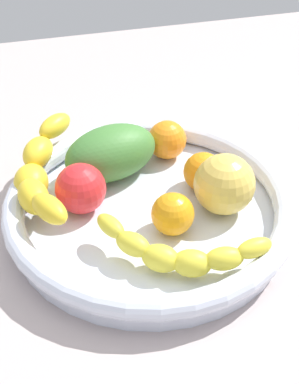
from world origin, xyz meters
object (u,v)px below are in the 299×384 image
object	(u,v)px
tomato_red	(81,188)
mango_green	(111,153)
orange_mid_right	(203,172)
banana_draped_left	(39,174)
banana_draped_right	(178,252)
apple_yellow	(224,184)
fruit_bowl	(150,208)
orange_mid_left	(173,214)
orange_front	(167,140)

from	to	relation	value
tomato_red	mango_green	xyz separation A→B (cm)	(5.00, 5.87, 0.42)
orange_mid_right	banana_draped_left	bearing A→B (deg)	169.61
banana_draped_right	tomato_red	size ratio (longest dim) A/B	2.92
tomato_red	apple_yellow	bearing A→B (deg)	-14.71
fruit_bowl	tomato_red	world-z (taller)	tomato_red
fruit_bowl	mango_green	world-z (taller)	mango_green
banana_draped_right	mango_green	world-z (taller)	mango_green
mango_green	orange_mid_left	bearing A→B (deg)	-69.62
tomato_red	mango_green	world-z (taller)	mango_green
tomato_red	orange_mid_right	bearing A→B (deg)	0.46
tomato_red	mango_green	distance (cm)	7.72
banana_draped_right	orange_mid_right	size ratio (longest dim) A/B	3.60
apple_yellow	mango_green	distance (cm)	15.75
orange_mid_left	orange_mid_right	bearing A→B (deg)	48.21
orange_mid_right	apple_yellow	size ratio (longest dim) A/B	0.68
orange_mid_left	mango_green	size ratio (longest dim) A/B	0.40
orange_mid_right	orange_mid_left	bearing A→B (deg)	-131.79
banana_draped_left	mango_green	size ratio (longest dim) A/B	1.83
banana_draped_left	orange_mid_left	bearing A→B (deg)	-36.63
orange_front	orange_mid_right	size ratio (longest dim) A/B	1.06
banana_draped_left	banana_draped_right	world-z (taller)	banana_draped_left
fruit_bowl	orange_mid_left	bearing A→B (deg)	-67.56
banana_draped_left	orange_mid_right	distance (cm)	20.84
orange_mid_left	mango_green	xyz separation A→B (cm)	(-4.69, 12.63, 1.01)
banana_draped_right	orange_front	xyz separation A→B (cm)	(4.90, 20.98, 0.31)
orange_front	mango_green	xyz separation A→B (cm)	(-8.38, -2.36, 0.87)
tomato_red	orange_mid_left	bearing A→B (deg)	-34.89
fruit_bowl	banana_draped_right	bearing A→B (deg)	-87.20
banana_draped_right	orange_front	size ratio (longest dim) A/B	3.41
banana_draped_right	apple_yellow	distance (cm)	11.91
banana_draped_left	mango_green	world-z (taller)	mango_green
orange_mid_left	apple_yellow	distance (cm)	7.68
banana_draped_right	mango_green	distance (cm)	18.98
banana_draped_right	tomato_red	xyz separation A→B (cm)	(-8.48, 12.75, 0.77)
banana_draped_left	tomato_red	distance (cm)	6.05
banana_draped_left	apple_yellow	distance (cm)	23.09
banana_draped_right	orange_mid_left	xyz separation A→B (cm)	(1.21, 5.99, 0.18)
tomato_red	apple_yellow	xyz separation A→B (cm)	(16.91, -4.44, 0.62)
apple_yellow	mango_green	size ratio (longest dim) A/B	0.60
banana_draped_left	tomato_red	bearing A→B (deg)	-40.03
orange_mid_left	mango_green	distance (cm)	13.51
banana_draped_left	tomato_red	world-z (taller)	same
orange_mid_left	tomato_red	size ratio (longest dim) A/B	0.81
orange_mid_right	apple_yellow	world-z (taller)	apple_yellow
fruit_bowl	orange_mid_right	xyz separation A→B (cm)	(7.86, 2.76, 2.05)
orange_front	orange_mid_left	distance (cm)	15.44
fruit_bowl	orange_mid_left	distance (cm)	4.92
banana_draped_right	orange_mid_left	world-z (taller)	orange_mid_left
banana_draped_right	apple_yellow	xyz separation A→B (cm)	(8.42, 8.31, 1.39)
fruit_bowl	mango_green	bearing A→B (deg)	109.36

